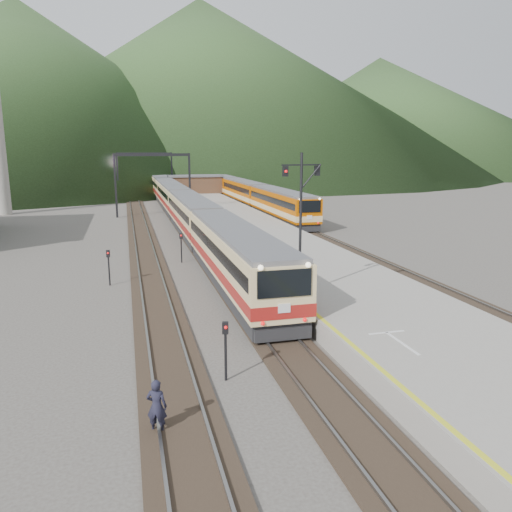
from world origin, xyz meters
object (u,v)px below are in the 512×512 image
object	(u,v)px
main_train	(181,205)
worker	(157,406)
second_train	(244,192)
signal_mast	(301,210)

from	to	relation	value
main_train	worker	world-z (taller)	main_train
second_train	signal_mast	xyz separation A→B (m)	(-9.30, -52.11, 3.46)
second_train	signal_mast	world-z (taller)	signal_mast
second_train	worker	xyz separation A→B (m)	(-17.25, -61.87, -1.09)
main_train	second_train	bearing A→B (deg)	54.47
main_train	worker	distance (m)	46.14
main_train	second_train	xyz separation A→B (m)	(11.50, 16.10, -0.08)
second_train	worker	size ratio (longest dim) A/B	33.60
second_train	worker	world-z (taller)	second_train
main_train	signal_mast	distance (m)	36.23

